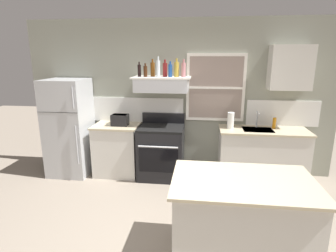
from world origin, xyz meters
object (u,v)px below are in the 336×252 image
Objects in this scene: bottle_red_label_wine at (165,69)px; bottle_rose_pink at (184,70)px; bottle_amber_wine at (153,69)px; stove_range at (161,151)px; bottle_blue_liqueur at (170,70)px; kitchen_island at (241,221)px; toaster at (120,120)px; bottle_champagne_gold_foil at (176,69)px; bottle_clear_tall at (158,68)px; refrigerator at (69,128)px; dish_soap_bottle at (274,123)px; bottle_brown_stout at (145,71)px; paper_towel_roll at (231,120)px; bottle_balsamic_dark at (139,70)px.

bottle_red_label_wine is 0.98× the size of bottle_rose_pink.
stove_range is at bearing -39.99° from bottle_amber_wine.
bottle_blue_liqueur is 0.18× the size of kitchen_island.
stove_range is (0.72, -0.01, -0.54)m from toaster.
bottle_clear_tall is at bearing 176.94° from bottle_champagne_gold_foil.
refrigerator is at bearing -177.69° from toaster.
bottle_red_label_wine reaches higher than bottle_blue_liqueur.
bottle_rose_pink is (0.12, -0.01, -0.01)m from bottle_champagne_gold_foil.
dish_soap_bottle is at bearing 0.15° from bottle_amber_wine.
bottle_brown_stout is 0.87× the size of bottle_blue_liqueur.
kitchen_island is (-0.78, -2.07, -0.54)m from dish_soap_bottle.
bottle_amber_wine is 1.06× the size of paper_towel_roll.
bottle_red_label_wine is (0.78, 0.10, 0.85)m from toaster.
bottle_blue_liqueur is 1.93m from dish_soap_bottle.
bottle_balsamic_dark reaches higher than refrigerator.
bottle_champagne_gold_foil reaches higher than bottle_balsamic_dark.
toaster is 1.03m from bottle_amber_wine.
kitchen_island is (0.96, -1.98, -1.39)m from bottle_blue_liqueur.
bottle_clear_tall is 1.18× the size of bottle_red_label_wine.
bottle_brown_stout is 0.79× the size of bottle_red_label_wine.
bottle_champagne_gold_foil is at bearing 113.35° from kitchen_island.
bottle_clear_tall is at bearing -157.89° from bottle_red_label_wine.
stove_range is 3.92× the size of bottle_red_label_wine.
bottle_rose_pink is (0.63, 0.01, 0.03)m from bottle_brown_stout.
stove_range reaches higher than kitchen_island.
bottle_blue_liqueur is 0.10m from bottle_champagne_gold_foil.
bottle_red_label_wine is 1.03× the size of paper_towel_roll.
bottle_blue_liqueur is at bearing -16.20° from bottle_amber_wine.
bottle_amber_wine is (0.10, 0.09, 0.03)m from bottle_brown_stout.
stove_range is 0.78× the size of kitchen_island.
bottle_clear_tall is 1.83× the size of dish_soap_bottle.
paper_towel_roll reaches higher than dish_soap_bottle.
bottle_balsamic_dark is 0.52m from bottle_blue_liqueur.
bottle_champagne_gold_foil is at bearing 177.49° from bottle_rose_pink.
bottle_rose_pink is at bearing 110.47° from kitchen_island.
bottle_blue_liqueur is at bearing 115.80° from kitchen_island.
bottle_blue_liqueur is at bearing -176.87° from dish_soap_bottle.
bottle_balsamic_dark is 2.84m from kitchen_island.
bottle_balsamic_dark is at bearing -177.40° from bottle_clear_tall.
bottle_amber_wine is at bearing 121.44° from kitchen_island.
bottle_brown_stout is (1.39, 0.06, 0.99)m from refrigerator.
paper_towel_roll is at bearing -4.12° from bottle_amber_wine.
bottle_amber_wine is at bearing -179.85° from dish_soap_bottle.
toaster is at bearing 133.20° from kitchen_island.
kitchen_island is (2.75, -1.91, -0.39)m from refrigerator.
bottle_balsamic_dark is at bearing 179.45° from bottle_rose_pink.
bottle_blue_liqueur is (0.87, 0.03, 0.84)m from toaster.
bottle_red_label_wine reaches higher than bottle_brown_stout.
paper_towel_roll is (1.01, -0.01, -0.81)m from bottle_blue_liqueur.
bottle_balsamic_dark is 1.72m from paper_towel_roll.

